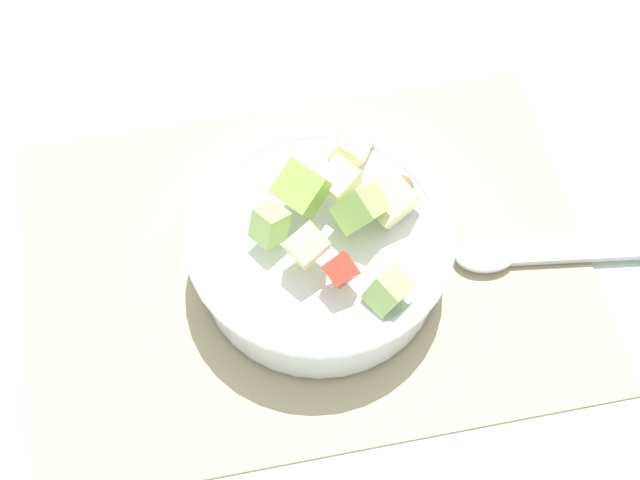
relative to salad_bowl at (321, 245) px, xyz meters
The scene contains 4 objects.
ground_plane 0.05m from the salad_bowl, 145.87° to the left, with size 2.40×2.40×0.00m, color silver.
placemat 0.05m from the salad_bowl, 145.87° to the left, with size 0.52×0.36×0.01m, color tan.
salad_bowl is the anchor object (origin of this frame).
serving_spoon 0.19m from the salad_bowl, ahead, with size 0.21×0.05×0.01m.
Camera 1 is at (-0.06, -0.39, 0.74)m, focal length 51.13 mm.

